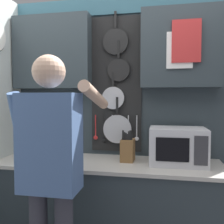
{
  "coord_description": "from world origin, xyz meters",
  "views": [
    {
      "loc": [
        0.45,
        -2.09,
        1.46
      ],
      "look_at": [
        0.01,
        0.18,
        1.32
      ],
      "focal_mm": 40.0,
      "sensor_mm": 36.0,
      "label": 1
    }
  ],
  "objects_px": {
    "utensil_crock": "(56,147)",
    "person": "(51,162)",
    "knife_block": "(128,150)",
    "microwave": "(178,146)"
  },
  "relations": [
    {
      "from": "utensil_crock",
      "to": "microwave",
      "type": "bearing_deg",
      "value": -0.07
    },
    {
      "from": "person",
      "to": "microwave",
      "type": "bearing_deg",
      "value": 37.14
    },
    {
      "from": "knife_block",
      "to": "utensil_crock",
      "type": "height_order",
      "value": "utensil_crock"
    },
    {
      "from": "person",
      "to": "knife_block",
      "type": "bearing_deg",
      "value": 56.6
    },
    {
      "from": "utensil_crock",
      "to": "person",
      "type": "bearing_deg",
      "value": -69.06
    },
    {
      "from": "microwave",
      "to": "knife_block",
      "type": "bearing_deg",
      "value": 179.96
    },
    {
      "from": "utensil_crock",
      "to": "person",
      "type": "height_order",
      "value": "person"
    },
    {
      "from": "microwave",
      "to": "utensil_crock",
      "type": "relative_size",
      "value": 1.3
    },
    {
      "from": "microwave",
      "to": "knife_block",
      "type": "xyz_separation_m",
      "value": [
        -0.42,
        0.0,
        -0.05
      ]
    },
    {
      "from": "knife_block",
      "to": "utensil_crock",
      "type": "distance_m",
      "value": 0.67
    }
  ]
}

